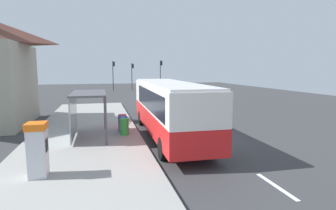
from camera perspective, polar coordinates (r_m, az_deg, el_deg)
The scene contains 21 objects.
ground_plane at distance 28.47m, azimuth -2.77°, elevation -0.43°, with size 56.00×92.00×0.04m, color #38383A.
sidewalk_platform at distance 16.16m, azimuth -17.00°, elevation -6.62°, with size 6.20×30.00×0.18m, color #999993.
lane_stripe_seg_0 at distance 10.35m, azimuth 21.73°, elevation -15.52°, with size 0.16×2.20×0.01m, color silver.
lane_stripe_seg_1 at distance 14.44m, azimuth 10.01°, elevation -8.45°, with size 0.16×2.20×0.01m, color silver.
lane_stripe_seg_2 at distance 18.98m, azimuth 3.87°, elevation -4.46°, with size 0.16×2.20×0.01m, color silver.
lane_stripe_seg_3 at distance 23.70m, azimuth 0.17°, elevation -2.00°, with size 0.16×2.20×0.01m, color silver.
lane_stripe_seg_4 at distance 28.52m, azimuth -2.28°, elevation -0.37°, with size 0.16×2.20×0.01m, color silver.
lane_stripe_seg_5 at distance 33.39m, azimuth -4.02°, elevation 0.80°, with size 0.16×2.20×0.01m, color silver.
lane_stripe_seg_6 at distance 38.30m, azimuth -5.32°, elevation 1.66°, with size 0.16×2.20×0.01m, color silver.
lane_stripe_seg_7 at distance 43.22m, azimuth -6.32°, elevation 2.33°, with size 0.16×2.20×0.01m, color silver.
bus at distance 15.56m, azimuth 0.10°, elevation -0.25°, with size 2.71×11.05×3.21m.
white_van at distance 34.74m, azimuth -1.19°, elevation 3.30°, with size 2.08×5.22×2.30m.
sedan_near at distance 44.59m, azimuth -3.92°, elevation 3.53°, with size 2.01×4.48×1.52m.
ticket_machine at distance 10.70m, azimuth -25.65°, elevation -8.36°, with size 0.66×0.76×1.94m.
recycling_bin_green at distance 15.94m, azimuth -9.16°, elevation -4.49°, with size 0.52×0.52×0.95m, color green.
recycling_bin_blue at distance 16.63m, azimuth -9.36°, elevation -4.00°, with size 0.52×0.52×0.95m, color blue.
recycling_bin_red at distance 17.31m, azimuth -9.55°, elevation -3.54°, with size 0.52×0.52×0.95m, color red.
traffic_light_near_side at distance 50.76m, azimuth -1.51°, elevation 7.23°, with size 0.49×0.28×5.47m.
traffic_light_far_side at distance 50.42m, azimuth -11.37°, elevation 6.96°, with size 0.49×0.28×5.29m.
traffic_light_median at distance 51.50m, azimuth -7.48°, elevation 6.81°, with size 0.49×0.28×4.93m.
bus_shelter at distance 15.68m, azimuth -17.35°, elevation 0.39°, with size 1.80×4.00×2.50m.
Camera 1 is at (-5.46, -13.66, 3.98)m, focal length 29.09 mm.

